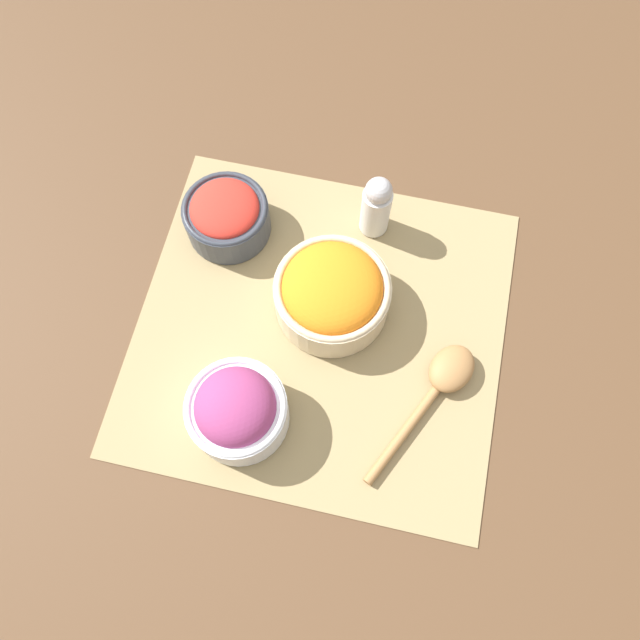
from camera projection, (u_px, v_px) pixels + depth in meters
ground_plane at (320, 329)px, 0.81m from camera, size 3.00×3.00×0.00m
placemat at (320, 329)px, 0.81m from camera, size 0.45×0.47×0.00m
onion_bowl at (237, 410)px, 0.73m from camera, size 0.12×0.12×0.09m
carrot_bowl at (332, 293)px, 0.78m from camera, size 0.15×0.15×0.08m
tomato_bowl at (226, 215)px, 0.83m from camera, size 0.11×0.11×0.07m
wooden_spoon at (443, 380)px, 0.77m from camera, size 0.20×0.12×0.03m
pepper_shaker at (376, 206)px, 0.82m from camera, size 0.04×0.04×0.10m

